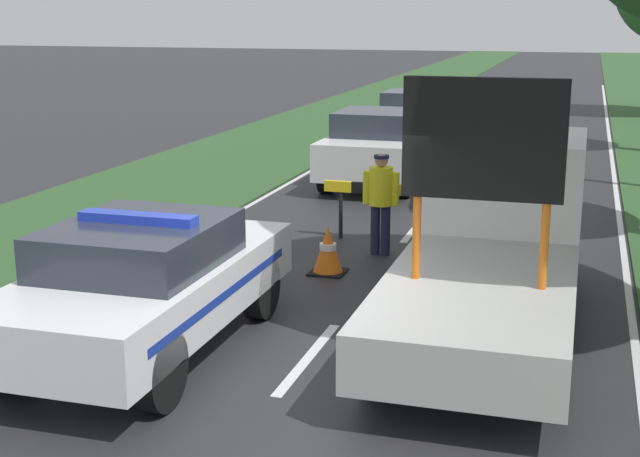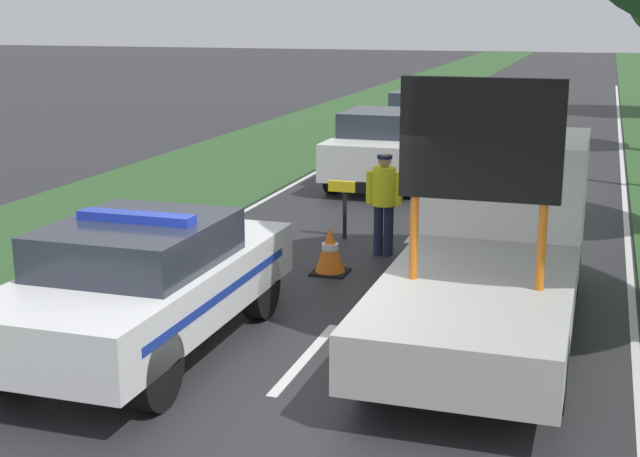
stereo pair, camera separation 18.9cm
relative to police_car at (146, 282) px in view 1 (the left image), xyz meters
The scene contains 13 objects.
ground_plane 1.99m from the police_car, ahead, with size 160.00×160.00×0.00m, color #28282B.
lane_markings 13.50m from the police_car, 82.34° to the left, with size 7.09×53.86×0.01m.
grass_verge_left 20.15m from the police_car, 101.73° to the left, with size 4.59×120.00×0.03m.
police_car is the anchor object (origin of this frame).
work_truck 4.30m from the police_car, 33.16° to the left, with size 2.01×6.01×3.10m.
road_barrier 5.86m from the police_car, 71.58° to the left, with size 2.82×0.08×0.98m.
police_officer 5.01m from the police_car, 71.46° to the left, with size 0.58×0.37×1.61m.
pedestrian_civilian 5.24m from the police_car, 63.42° to the left, with size 0.55×0.35×1.54m.
traffic_cone_near_police 3.71m from the police_car, 72.79° to the left, with size 0.51×0.51×0.71m.
traffic_cone_near_truck 4.06m from the police_car, 54.74° to the left, with size 0.41×0.41×0.57m.
traffic_cone_behind_barrier 6.90m from the police_car, 59.44° to the left, with size 0.44×0.44×0.61m.
queued_car_van_white 10.47m from the police_car, 88.65° to the left, with size 1.93×4.09×1.64m.
queued_car_sedan_silver 15.72m from the police_car, 89.73° to the left, with size 1.82×3.95×1.63m.
Camera 1 is at (2.77, -8.23, 3.73)m, focal length 50.00 mm.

